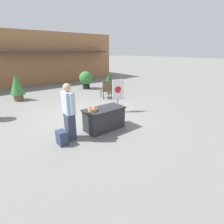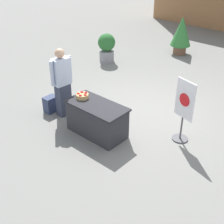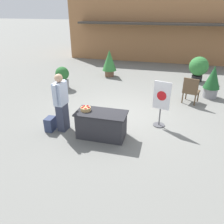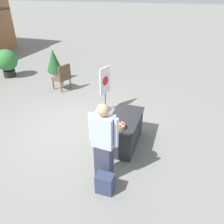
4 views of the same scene
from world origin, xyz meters
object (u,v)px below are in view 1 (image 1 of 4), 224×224
display_table (104,119)px  person_visitor (69,112)px  backpack (62,138)px  potted_plant_far_right (109,82)px  apple_basket (92,109)px  patio_chair (107,89)px  poster_board (118,95)px  potted_plant_near_left (17,86)px  potted_plant_far_left (86,79)px

display_table → person_visitor: (-1.24, 0.08, 0.51)m
display_table → person_visitor: 1.34m
backpack → potted_plant_far_right: (5.03, 4.12, 0.49)m
apple_basket → potted_plant_far_right: size_ratio=0.22×
patio_chair → poster_board: bearing=173.3°
display_table → potted_plant_near_left: 6.12m
apple_basket → backpack: (-1.14, -0.07, -0.61)m
display_table → patio_chair: patio_chair is taller
potted_plant_far_right → poster_board: bearing=-122.1°
potted_plant_far_right → potted_plant_near_left: (-4.83, 1.89, 0.08)m
apple_basket → person_visitor: size_ratio=0.16×
apple_basket → backpack: 1.29m
apple_basket → potted_plant_near_left: 6.01m
backpack → patio_chair: patio_chair is taller
backpack → potted_plant_far_right: bearing=39.3°
patio_chair → potted_plant_far_left: potted_plant_far_left is taller
person_visitor → patio_chair: 4.92m
potted_plant_far_right → potted_plant_near_left: size_ratio=0.94×
backpack → potted_plant_near_left: potted_plant_near_left is taller
backpack → poster_board: poster_board is taller
display_table → potted_plant_near_left: size_ratio=1.02×
person_visitor → potted_plant_far_right: size_ratio=1.33×
backpack → poster_board: size_ratio=0.29×
poster_board → apple_basket: bearing=-46.8°
potted_plant_far_right → patio_chair: bearing=-134.2°
display_table → apple_basket: bearing=178.3°
patio_chair → potted_plant_far_left: bearing=9.4°
apple_basket → backpack: bearing=-176.2°
apple_basket → potted_plant_far_left: bearing=60.2°
person_visitor → apple_basket: bearing=-1.3°
backpack → patio_chair: size_ratio=0.41×
apple_basket → potted_plant_near_left: size_ratio=0.21×
person_visitor → poster_board: (2.80, 0.98, -0.12)m
backpack → person_visitor: bearing=21.9°
poster_board → patio_chair: bearing=169.9°
apple_basket → poster_board: (2.02, 1.05, -0.05)m
display_table → person_visitor: size_ratio=0.81×
display_table → potted_plant_far_right: 5.33m
apple_basket → potted_plant_far_left: 7.17m
potted_plant_near_left → apple_basket: bearing=-81.0°
apple_basket → poster_board: poster_board is taller
display_table → potted_plant_far_right: size_ratio=1.08×
display_table → poster_board: 1.93m
person_visitor → backpack: size_ratio=4.15×
display_table → apple_basket: 0.64m
patio_chair → potted_plant_far_left: 3.10m
poster_board → potted_plant_far_right: (1.87, 2.99, -0.07)m
person_visitor → potted_plant_far_left: bearing=58.7°
backpack → apple_basket: bearing=3.8°
person_visitor → potted_plant_far_right: bearing=44.3°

